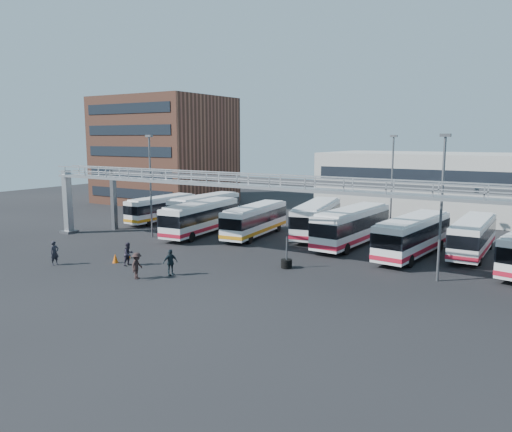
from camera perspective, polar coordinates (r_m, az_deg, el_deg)
The scene contains 22 objects.
ground at distance 35.66m, azimuth -1.91°, elevation -7.24°, with size 140.00×140.00×0.00m, color black.
gantry at distance 39.51m, azimuth 2.81°, elevation 2.49°, with size 51.40×5.15×7.10m.
apartment_building at distance 78.98m, azimuth -10.38°, elevation 7.39°, with size 18.00×15.00×16.00m, color brown.
warehouse at distance 67.05m, azimuth 25.80°, elevation 2.97°, with size 42.00×14.00×8.00m, color #9E9E99.
light_pole_left at distance 50.77m, azimuth -11.97°, elevation 3.99°, with size 0.70×0.35×10.21m.
light_pole_mid at distance 36.36m, azimuth 20.47°, elevation 1.73°, with size 0.70×0.35×10.21m.
light_pole_back at distance 52.79m, azimuth 15.28°, elevation 4.05°, with size 0.70×0.35×10.21m.
bus_0 at distance 60.42m, azimuth -10.75°, elevation 0.93°, with size 2.36×9.99×3.03m.
bus_1 at distance 58.69m, azimuth -5.84°, elevation 0.95°, with size 2.59×10.86×3.29m.
bus_2 at distance 51.63m, azimuth -6.32°, elevation -0.09°, with size 3.66×11.39×3.40m.
bus_3 at distance 50.41m, azimuth -0.10°, elevation -0.38°, with size 3.56×10.76×3.21m.
bus_4 at distance 50.97m, azimuth 6.95°, elevation -0.18°, with size 4.90×11.67×3.46m.
bus_5 at distance 46.90m, azimuth 10.90°, elevation -1.03°, with size 3.37×11.72×3.52m.
bus_6 at distance 43.86m, azimuth 17.51°, elevation -2.05°, with size 3.72×11.44×3.41m.
bus_7 at distance 46.16m, azimuth 23.54°, elevation -2.03°, with size 2.48×10.43×3.16m.
pedestrian_a at distance 42.42m, azimuth -22.03°, elevation -3.94°, with size 0.70×0.46×1.92m, color #222129.
pedestrian_b at distance 40.47m, azimuth -14.36°, elevation -4.22°, with size 0.89×0.69×1.83m, color #27222F.
pedestrian_c at distance 36.51m, azimuth -13.44°, elevation -5.55°, with size 1.23×0.71×1.91m, color black.
pedestrian_d at distance 36.93m, azimuth -9.77°, elevation -5.25°, with size 1.13×0.47×1.93m, color #19262D.
cone_left at distance 43.00m, azimuth -14.47°, elevation -4.19°, with size 0.47×0.47×0.75m, color #D5570B.
cone_right at distance 41.68m, azimuth -15.79°, elevation -4.67°, with size 0.46×0.46×0.74m, color #D5570B.
tire_stack at distance 38.60m, azimuth 3.51°, elevation -5.36°, with size 0.86×0.86×2.46m.
Camera 1 is at (19.15, -28.40, 9.94)m, focal length 35.00 mm.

